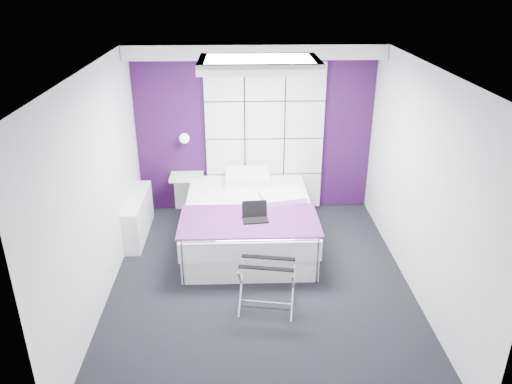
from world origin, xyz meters
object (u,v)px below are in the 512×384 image
at_px(nightstand, 187,176).
at_px(luggage_rack, 267,285).
at_px(radiator, 138,216).
at_px(laptop, 255,215).
at_px(wall_lamp, 185,138).
at_px(bed, 248,221).

bearing_deg(nightstand, luggage_rack, -66.06).
bearing_deg(radiator, laptop, -24.13).
bearing_deg(wall_lamp, radiator, -130.10).
relative_size(bed, laptop, 6.74).
height_order(wall_lamp, radiator, wall_lamp).
bearing_deg(bed, nightstand, 134.34).
bearing_deg(wall_lamp, bed, -46.87).
xyz_separation_m(radiator, luggage_rack, (1.74, -1.76, -0.00)).
distance_m(radiator, bed, 1.58).
distance_m(bed, nightstand, 1.36).
bearing_deg(radiator, wall_lamp, 49.90).
bearing_deg(wall_lamp, luggage_rack, -66.41).
bearing_deg(laptop, luggage_rack, -89.85).
bearing_deg(luggage_rack, nightstand, 123.62).
bearing_deg(nightstand, wall_lamp, 89.04).
xyz_separation_m(wall_lamp, laptop, (1.00, -1.50, -0.56)).
relative_size(bed, nightstand, 4.30).
distance_m(radiator, laptop, 1.84).
height_order(nightstand, luggage_rack, nightstand).
bearing_deg(wall_lamp, laptop, -56.15).
distance_m(nightstand, luggage_rack, 2.73).
height_order(bed, nightstand, bed).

